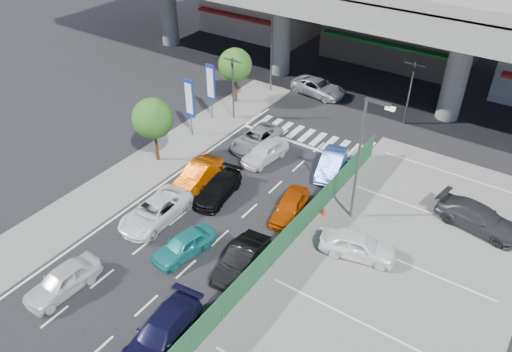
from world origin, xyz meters
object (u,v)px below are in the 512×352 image
Objects in this scene: traffic_light_right at (412,78)px; minivan_navy_back at (162,333)px; wagon_silver_front_left at (256,139)px; van_white_back_left at (63,281)px; sedan_white_mid_left at (155,211)px; crossing_wagon_silver at (318,87)px; street_lamp_right at (363,151)px; taxi_orange_right at (290,207)px; signboard_near at (189,100)px; parked_sedan_white at (358,245)px; traffic_cone at (324,210)px; traffic_light_left at (233,74)px; taxi_orange_left at (198,174)px; sedan_white_front_mid at (265,152)px; sedan_black_mid at (218,189)px; street_lamp_left at (273,40)px; hatch_black_mid_right at (242,259)px; parked_sedan_dgrey at (478,218)px; tree_far at (235,65)px; tree_near at (153,119)px; taxi_teal_mid at (184,245)px; kei_truck_front_right at (332,164)px; signboard_far at (211,84)px.

traffic_light_right is 26.37m from minivan_navy_back.
traffic_light_right is 1.14× the size of wagon_silver_front_left.
van_white_back_left is 0.82× the size of sedan_white_mid_left.
minivan_navy_back is 27.70m from crossing_wagon_silver.
street_lamp_right is 2.05× the size of taxi_orange_right.
parked_sedan_white is at bearing -17.00° from signboard_near.
traffic_cone is (12.80, -2.79, -2.67)m from signboard_near.
traffic_light_left is 1.24× the size of parked_sedan_white.
minivan_navy_back is at bearing -63.02° from taxi_orange_left.
sedan_white_front_mid reaches higher than wagon_silver_front_left.
wagon_silver_front_left is at bearing 94.59° from sedan_black_mid.
traffic_light_left reaches higher than traffic_cone.
traffic_cone is (11.93, -12.79, -4.38)m from street_lamp_left.
minivan_navy_back is 1.14× the size of taxi_orange_left.
parked_sedan_dgrey is (9.52, 10.47, 0.09)m from hatch_black_mid_right.
street_lamp_right is 17.27m from tree_far.
tree_near is 1.15× the size of taxi_orange_left.
hatch_black_mid_right is 1.00× the size of parked_sedan_white.
tree_far is at bearing 146.53° from sedan_white_front_mid.
parked_sedan_white is at bearing 151.67° from parked_sedan_dgrey.
taxi_teal_mid is 0.91× the size of parked_sedan_white.
traffic_light_right reaches higher than signboard_near.
street_lamp_left is 1.63× the size of crossing_wagon_silver.
traffic_light_right reaches higher than sedan_black_mid.
traffic_cone is at bearing -153.21° from street_lamp_right.
street_lamp_left is 1.91× the size of hatch_black_mid_right.
parked_sedan_white reaches higher than crossing_wagon_silver.
parked_sedan_dgrey is at bearing 16.08° from taxi_orange_right.
sedan_white_mid_left is 10.18m from traffic_cone.
kei_truck_front_right is (11.63, -4.90, -2.70)m from tree_far.
crossing_wagon_silver is at bearing 66.91° from parked_sedan_dgrey.
sedan_white_front_mid is at bearing 86.37° from van_white_back_left.
traffic_light_left is at bearing 103.26° from van_white_back_left.
taxi_teal_mid is at bearing -128.35° from street_lamp_right.
tree_far is 15.90m from taxi_orange_right.
signboard_far is at bearing 97.59° from signboard_near.
minivan_navy_back is at bearing -73.48° from sedan_black_mid.
kei_truck_front_right is at bearing -100.10° from traffic_light_right.
taxi_teal_mid is (7.76, -6.10, -2.74)m from tree_near.
van_white_back_left is 1.03× the size of sedan_white_front_mid.
sedan_white_mid_left reaches higher than sedan_black_mid.
taxi_teal_mid is 0.84× the size of wagon_silver_front_left.
street_lamp_right reaches higher than tree_far.
taxi_orange_right is (-1.64, -14.96, -3.27)m from traffic_light_right.
tree_near is 6.77m from sedan_black_mid.
kei_truck_front_right is 0.85× the size of parked_sedan_dgrey.
tree_near is 10.53m from tree_far.
taxi_teal_mid is at bearing -102.65° from traffic_light_right.
tree_near is at bearing -129.81° from traffic_light_right.
traffic_cone is at bearing -29.93° from traffic_light_left.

